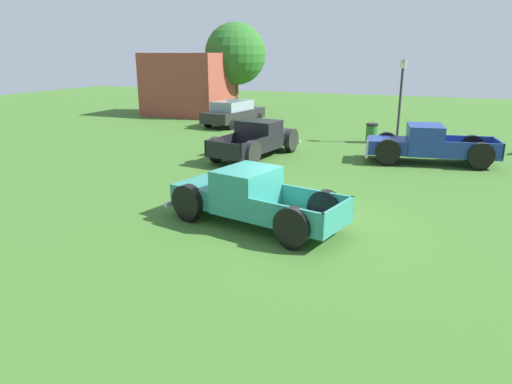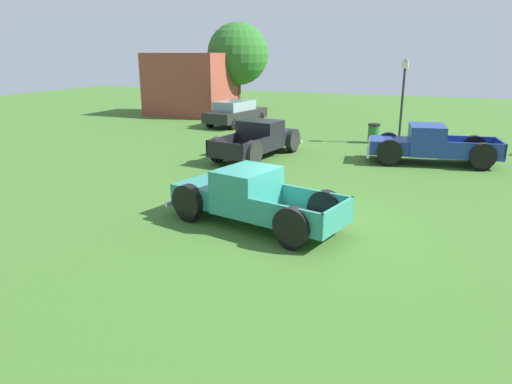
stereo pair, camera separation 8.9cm
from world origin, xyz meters
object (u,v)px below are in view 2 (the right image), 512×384
Objects in this scene: pickup_truck_behind_right at (261,139)px; trash_can at (374,133)px; sedan_distant_a at (235,112)px; oak_tree_east at (238,54)px; pickup_truck_foreground at (245,197)px; pickup_truck_behind_left at (424,145)px; lamp_post_near at (402,100)px.

trash_can is at bearing 51.12° from pickup_truck_behind_right.
sedan_distant_a is 0.74× the size of oak_tree_east.
pickup_truck_foreground is at bearing -95.50° from trash_can.
trash_can is 14.41m from oak_tree_east.
pickup_truck_behind_right is at bearing 109.22° from pickup_truck_foreground.
pickup_truck_behind_left reaches higher than pickup_truck_foreground.
pickup_truck_behind_left is (3.83, 9.14, 0.04)m from pickup_truck_foreground.
pickup_truck_behind_right is at bearing -169.57° from pickup_truck_behind_left.
lamp_post_near is at bearing -12.52° from sedan_distant_a.
oak_tree_east reaches higher than sedan_distant_a.
pickup_truck_behind_left is 4.57m from lamp_post_near.
pickup_truck_behind_left reaches higher than sedan_distant_a.
sedan_distant_a is at bearing 115.87° from pickup_truck_foreground.
sedan_distant_a is 1.18× the size of lamp_post_near.
trash_can is 0.15× the size of oak_tree_east.
pickup_truck_behind_right is 5.53× the size of trash_can.
oak_tree_east reaches higher than pickup_truck_behind_left.
oak_tree_east is at bearing 115.09° from pickup_truck_foreground.
pickup_truck_behind_left reaches higher than pickup_truck_behind_right.
pickup_truck_foreground is 1.26× the size of lamp_post_near.
pickup_truck_foreground is 0.80× the size of oak_tree_east.
lamp_post_near reaches higher than pickup_truck_behind_left.
pickup_truck_behind_right reaches higher than sedan_distant_a.
pickup_truck_behind_right reaches higher than trash_can.
pickup_truck_behind_left is at bearing -71.25° from lamp_post_near.
sedan_distant_a reaches higher than pickup_truck_foreground.
pickup_truck_foreground is at bearing -64.91° from oak_tree_east.
lamp_post_near is at bearing 45.81° from pickup_truck_behind_right.
sedan_distant_a is 4.98× the size of trash_can.
pickup_truck_behind_right is 1.31× the size of lamp_post_near.
sedan_distant_a is 7.08m from oak_tree_east.
lamp_post_near is at bearing 108.75° from pickup_truck_behind_left.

